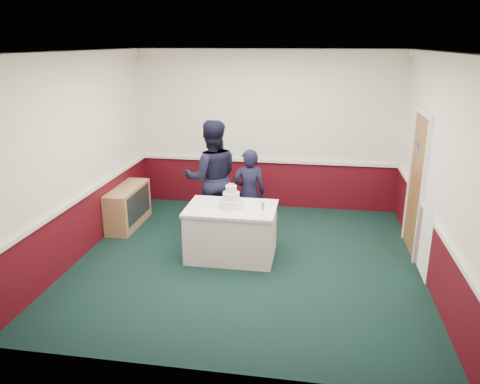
% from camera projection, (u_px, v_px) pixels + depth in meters
% --- Properties ---
extents(ground, '(5.00, 5.00, 0.00)m').
position_uv_depth(ground, '(247.00, 260.00, 6.98)').
color(ground, black).
rests_on(ground, ground).
extents(room_shell, '(5.00, 5.00, 3.00)m').
position_uv_depth(room_shell, '(259.00, 123.00, 6.94)').
color(room_shell, white).
rests_on(room_shell, ground).
extents(sideboard, '(0.41, 1.20, 0.70)m').
position_uv_depth(sideboard, '(128.00, 206.00, 8.22)').
color(sideboard, tan).
rests_on(sideboard, ground).
extents(cake_table, '(1.32, 0.92, 0.79)m').
position_uv_depth(cake_table, '(231.00, 231.00, 7.01)').
color(cake_table, white).
rests_on(cake_table, ground).
extents(wedding_cake, '(0.35, 0.35, 0.36)m').
position_uv_depth(wedding_cake, '(231.00, 200.00, 6.85)').
color(wedding_cake, white).
rests_on(wedding_cake, cake_table).
extents(cake_knife, '(0.05, 0.22, 0.00)m').
position_uv_depth(cake_knife, '(227.00, 211.00, 6.70)').
color(cake_knife, silver).
rests_on(cake_knife, cake_table).
extents(champagne_flute, '(0.05, 0.05, 0.21)m').
position_uv_depth(champagne_flute, '(263.00, 206.00, 6.51)').
color(champagne_flute, silver).
rests_on(champagne_flute, cake_table).
extents(person_man, '(1.11, 0.98, 1.92)m').
position_uv_depth(person_man, '(212.00, 178.00, 7.74)').
color(person_man, black).
rests_on(person_man, ground).
extents(person_woman, '(0.59, 0.44, 1.48)m').
position_uv_depth(person_woman, '(249.00, 193.00, 7.67)').
color(person_woman, black).
rests_on(person_woman, ground).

